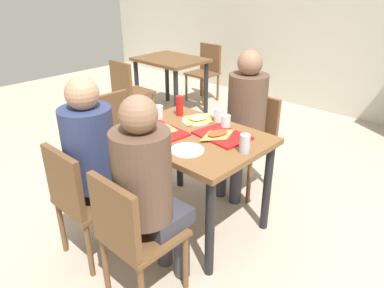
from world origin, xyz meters
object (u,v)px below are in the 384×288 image
Objects in this scene: chair_near_left at (81,196)px; paper_plate_center at (196,120)px; paper_plate_near_edge at (187,150)px; condiment_bottle at (179,106)px; plastic_cup_a at (219,115)px; plastic_cup_c at (159,112)px; main_table at (192,149)px; plastic_cup_b at (160,143)px; pizza_slice_c at (198,118)px; soda_can at (245,144)px; background_chair_far at (206,68)px; person_far_side at (244,114)px; chair_near_right at (131,232)px; pizza_slice_b at (218,134)px; background_table at (171,68)px; person_in_brown_jacket at (148,184)px; tray_red_near at (161,132)px; background_chair_near at (128,89)px; pizza_slice_a at (162,128)px; chair_far_side at (252,136)px; plastic_cup_d at (226,122)px; foil_bundle at (149,114)px; chair_left_end at (118,134)px; person_in_red at (95,155)px; tray_red_far at (222,136)px.

chair_near_left is 3.80× the size of paper_plate_center.
condiment_bottle reaches higher than paper_plate_near_edge.
plastic_cup_a and plastic_cup_c have the same top height.
main_table is 0.37m from plastic_cup_b.
soda_can is (0.59, -0.22, 0.04)m from pizza_slice_c.
chair_near_left is at bearing -61.87° from background_chair_far.
plastic_cup_c is at bearing -145.31° from pizza_slice_c.
person_far_side reaches higher than plastic_cup_a.
pizza_slice_b is (-0.09, 0.85, 0.29)m from chair_near_right.
pizza_slice_c is at bearing -50.30° from background_chair_far.
chair_near_left is 1.04m from condiment_bottle.
background_table is at bearing 138.30° from paper_plate_near_edge.
chair_near_left is 1.44m from person_far_side.
person_in_brown_jacket is 12.46× the size of plastic_cup_a.
tray_red_near reaches higher than paper_plate_center.
background_chair_near and background_chair_far have the same top height.
plastic_cup_a is 2.84m from background_chair_far.
plastic_cup_c is (-0.41, 0.06, 0.16)m from main_table.
pizza_slice_a is 0.40m from pizza_slice_b.
plastic_cup_b is at bearing -45.09° from pizza_slice_a.
plastic_cup_d is (0.10, -0.52, 0.31)m from chair_far_side.
paper_plate_near_edge is 0.26× the size of background_chair_far.
condiment_bottle is at bearing -120.89° from chair_far_side.
chair_far_side is 0.64m from paper_plate_center.
pizza_slice_b is 3.14m from background_chair_far.
person_far_side is 12.46× the size of foil_bundle.
chair_far_side is (0.26, 1.54, 0.00)m from chair_near_left.
background_chair_far is at bearing 124.95° from tray_red_near.
paper_plate_center is 0.32m from pizza_slice_a.
condiment_bottle reaches higher than plastic_cup_b.
person_in_brown_jacket reaches higher than background_table.
plastic_cup_d reaches higher than chair_left_end.
tray_red_near is (-0.18, -0.76, 0.03)m from person_far_side.
person_in_red is 0.83m from pizza_slice_b.
chair_near_right is 0.59m from person_in_red.
paper_plate_center is at bearing 158.50° from pizza_slice_b.
plastic_cup_b is at bearing 117.57° from chair_near_right.
pizza_slice_b is 0.44m from plastic_cup_b.
person_in_red is 3.46× the size of tray_red_far.
chair_near_right is at bearing -81.40° from plastic_cup_d.
plastic_cup_c is 1.00× the size of foil_bundle.
person_in_red reaches higher than pizza_slice_c.
person_in_brown_jacket is at bearing 15.27° from chair_near_left.
person_far_side is 0.57m from pizza_slice_b.
main_table is at bearing -90.00° from person_far_side.
plastic_cup_d is 2.18m from background_chair_near.
plastic_cup_b is (0.22, -0.22, 0.03)m from pizza_slice_a.
pizza_slice_c is 2.61× the size of foil_bundle.
foil_bundle is (-0.18, 0.75, 0.31)m from chair_near_left.
plastic_cup_c is (-0.15, 0.83, 0.31)m from chair_near_left.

